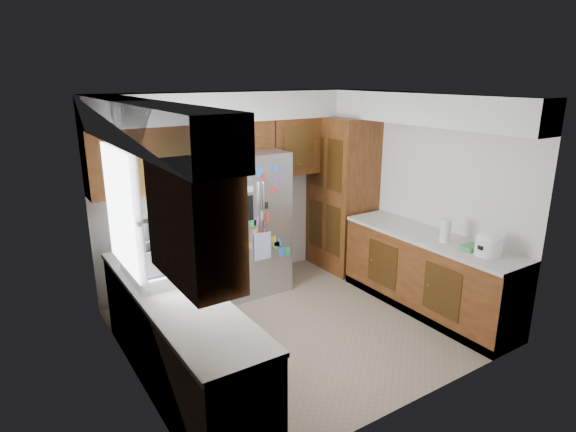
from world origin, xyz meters
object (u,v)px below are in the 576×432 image
at_px(pantry, 342,194).
at_px(fridge, 247,222).
at_px(rice_cooker, 489,244).
at_px(paper_towel, 446,231).

bearing_deg(pantry, fridge, 177.94).
bearing_deg(rice_cooker, pantry, 89.99).
bearing_deg(pantry, rice_cooker, -90.01).
distance_m(fridge, rice_cooker, 2.84).
distance_m(pantry, paper_towel, 1.84).
relative_size(fridge, paper_towel, 6.95).
xyz_separation_m(fridge, rice_cooker, (1.50, -2.41, 0.14)).
bearing_deg(paper_towel, fridge, 127.60).
height_order(pantry, paper_towel, pantry).
height_order(fridge, paper_towel, fridge).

